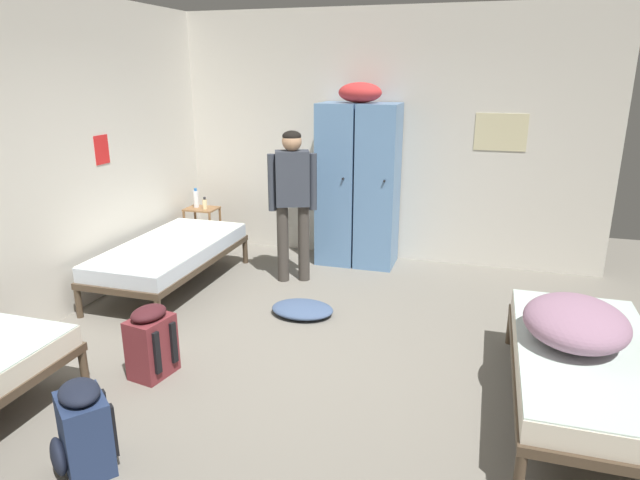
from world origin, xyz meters
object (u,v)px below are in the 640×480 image
(shelf_unit, at_px, (203,225))
(backpack_maroon, at_px, (150,343))
(bed_right, at_px, (586,363))
(lotion_bottle, at_px, (205,204))
(person_traveler, at_px, (293,193))
(locker_bank, at_px, (358,182))
(clothes_pile_denim, at_px, (302,309))
(water_bottle, at_px, (196,199))
(bed_left_rear, at_px, (170,253))
(bedding_heap, at_px, (576,322))
(backpack_navy, at_px, (83,430))

(shelf_unit, relative_size, backpack_maroon, 1.04)
(bed_right, height_order, backpack_maroon, backpack_maroon)
(backpack_maroon, bearing_deg, lotion_bottle, 109.82)
(person_traveler, bearing_deg, locker_bank, 56.45)
(person_traveler, distance_m, clothes_pile_denim, 1.29)
(shelf_unit, xyz_separation_m, water_bottle, (-0.08, 0.02, 0.33))
(bed_left_rear, bearing_deg, bed_right, -17.80)
(locker_bank, distance_m, shelf_unit, 2.03)
(bedding_heap, bearing_deg, clothes_pile_denim, 157.91)
(person_traveler, bearing_deg, bedding_heap, -33.76)
(clothes_pile_denim, bearing_deg, locker_bank, 84.95)
(shelf_unit, xyz_separation_m, backpack_navy, (1.28, -3.76, -0.09))
(lotion_bottle, relative_size, clothes_pile_denim, 0.25)
(person_traveler, height_order, lotion_bottle, person_traveler)
(bedding_heap, bearing_deg, shelf_unit, 149.90)
(bed_left_rear, height_order, lotion_bottle, lotion_bottle)
(bed_right, bearing_deg, shelf_unit, 149.66)
(backpack_maroon, distance_m, clothes_pile_denim, 1.54)
(backpack_navy, bearing_deg, clothes_pile_denim, 77.82)
(bedding_heap, distance_m, backpack_navy, 3.08)
(shelf_unit, xyz_separation_m, lotion_bottle, (0.07, -0.04, 0.29))
(locker_bank, relative_size, shelf_unit, 3.63)
(locker_bank, height_order, bedding_heap, locker_bank)
(lotion_bottle, bearing_deg, bedding_heap, -30.11)
(backpack_navy, bearing_deg, locker_bank, 80.68)
(water_bottle, height_order, backpack_maroon, water_bottle)
(lotion_bottle, bearing_deg, bed_left_rear, -80.79)
(bedding_heap, relative_size, water_bottle, 3.24)
(bed_right, xyz_separation_m, bedding_heap, (-0.08, 0.07, 0.25))
(backpack_maroon, bearing_deg, clothes_pile_denim, 60.95)
(locker_bank, relative_size, water_bottle, 8.68)
(bed_left_rear, bearing_deg, locker_bank, 38.73)
(shelf_unit, relative_size, person_traveler, 0.35)
(bed_left_rear, height_order, backpack_navy, backpack_navy)
(person_traveler, bearing_deg, lotion_bottle, 157.68)
(locker_bank, relative_size, person_traveler, 1.28)
(water_bottle, height_order, lotion_bottle, water_bottle)
(bed_right, bearing_deg, bed_left_rear, 162.20)
(lotion_bottle, relative_size, backpack_navy, 0.27)
(person_traveler, bearing_deg, bed_right, -33.99)
(lotion_bottle, xyz_separation_m, clothes_pile_denim, (1.71, -1.37, -0.58))
(bedding_heap, xyz_separation_m, water_bottle, (-4.04, 2.32, 0.05))
(bed_left_rear, relative_size, person_traveler, 1.18)
(shelf_unit, height_order, bed_left_rear, shelf_unit)
(bed_right, distance_m, backpack_maroon, 3.03)
(bedding_heap, bearing_deg, backpack_navy, -151.34)
(bed_right, relative_size, clothes_pile_denim, 3.24)
(locker_bank, bearing_deg, bed_left_rear, -141.27)
(bed_left_rear, distance_m, clothes_pile_denim, 1.59)
(backpack_maroon, bearing_deg, bedding_heap, 8.72)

